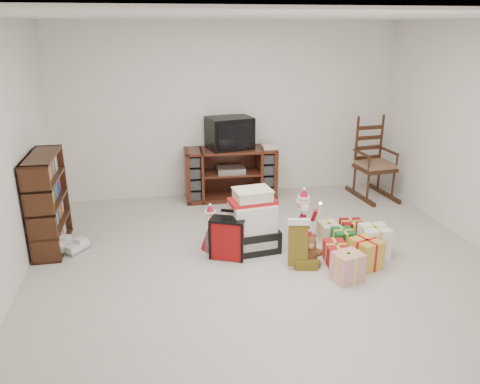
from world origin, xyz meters
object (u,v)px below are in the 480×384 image
object	(u,v)px
tv_stand	(231,174)
bookshelf	(48,204)
mrs_claus_figurine	(211,234)
gift_cluster	(349,244)
crt_television	(230,133)
santa_figurine	(303,222)
red_suitcase	(228,238)
gift_pile	(252,224)
rocking_chair	(373,168)
sneaker_pair	(70,247)
teddy_bear	(308,251)

from	to	relation	value
tv_stand	bookshelf	world-z (taller)	bookshelf
tv_stand	mrs_claus_figurine	size ratio (longest dim) A/B	2.36
gift_cluster	tv_stand	bearing A→B (deg)	115.30
tv_stand	crt_television	xyz separation A→B (m)	(-0.00, 0.03, 0.60)
santa_figurine	red_suitcase	bearing A→B (deg)	-165.94
gift_pile	mrs_claus_figurine	distance (m)	0.48
rocking_chair	santa_figurine	size ratio (longest dim) A/B	1.85
gift_pile	gift_cluster	world-z (taller)	gift_pile
rocking_chair	sneaker_pair	distance (m)	4.34
rocking_chair	teddy_bear	size ratio (longest dim) A/B	3.56
crt_television	bookshelf	bearing A→B (deg)	-164.42
red_suitcase	gift_cluster	size ratio (longest dim) A/B	0.46
santa_figurine	mrs_claus_figurine	world-z (taller)	santa_figurine
bookshelf	santa_figurine	distance (m)	2.92
rocking_chair	crt_television	bearing A→B (deg)	165.54
tv_stand	sneaker_pair	world-z (taller)	tv_stand
tv_stand	red_suitcase	world-z (taller)	tv_stand
mrs_claus_figurine	tv_stand	bearing A→B (deg)	72.73
gift_pile	rocking_chair	bearing A→B (deg)	27.24
tv_stand	gift_cluster	size ratio (longest dim) A/B	1.12
red_suitcase	sneaker_pair	size ratio (longest dim) A/B	1.33
red_suitcase	santa_figurine	distance (m)	0.96
tv_stand	rocking_chair	bearing A→B (deg)	-5.89
gift_pile	mrs_claus_figurine	xyz separation A→B (m)	(-0.47, 0.05, -0.10)
gift_pile	santa_figurine	world-z (taller)	gift_pile
gift_pile	santa_figurine	size ratio (longest dim) A/B	1.07
crt_television	mrs_claus_figurine	bearing A→B (deg)	-119.34
bookshelf	mrs_claus_figurine	xyz separation A→B (m)	(1.78, -0.48, -0.31)
bookshelf	red_suitcase	xyz separation A→B (m)	(1.94, -0.67, -0.29)
rocking_chair	santa_figurine	bearing A→B (deg)	-144.40
crt_television	gift_cluster	bearing A→B (deg)	-77.41
red_suitcase	sneaker_pair	xyz separation A→B (m)	(-1.74, 0.51, -0.19)
tv_stand	sneaker_pair	size ratio (longest dim) A/B	3.25
bookshelf	red_suitcase	size ratio (longest dim) A/B	2.02
gift_pile	crt_television	size ratio (longest dim) A/B	1.03
rocking_chair	gift_cluster	xyz separation A→B (m)	(-1.12, -1.78, -0.28)
santa_figurine	gift_pile	bearing A→B (deg)	-172.09
rocking_chair	mrs_claus_figurine	bearing A→B (deg)	-157.97
santa_figurine	mrs_claus_figurine	bearing A→B (deg)	-178.01
sneaker_pair	gift_cluster	xyz separation A→B (m)	(3.07, -0.71, 0.09)
santa_figurine	rocking_chair	bearing A→B (deg)	41.46
santa_figurine	crt_television	size ratio (longest dim) A/B	0.96
rocking_chair	gift_cluster	bearing A→B (deg)	-127.96
mrs_claus_figurine	gift_cluster	bearing A→B (deg)	-14.85
red_suitcase	tv_stand	bearing A→B (deg)	102.48
mrs_claus_figurine	sneaker_pair	bearing A→B (deg)	168.67
sneaker_pair	crt_television	bearing A→B (deg)	57.64
teddy_bear	rocking_chair	bearing A→B (deg)	48.94
bookshelf	sneaker_pair	world-z (taller)	bookshelf
gift_pile	gift_cluster	bearing A→B (deg)	-25.11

